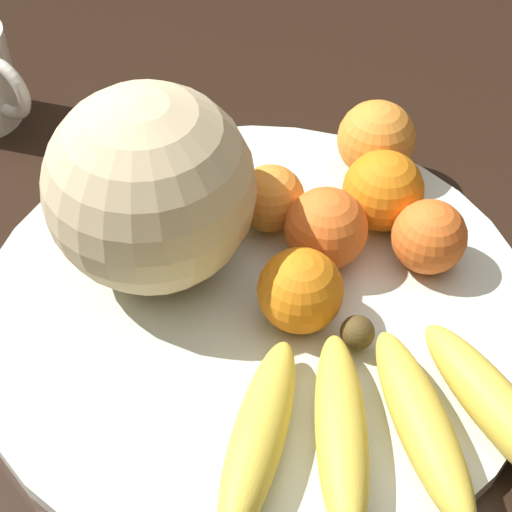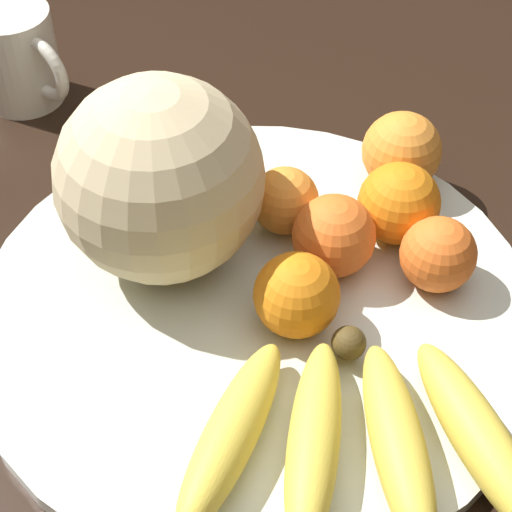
{
  "view_description": "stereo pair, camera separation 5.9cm",
  "coord_description": "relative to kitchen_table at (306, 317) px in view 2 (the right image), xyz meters",
  "views": [
    {
      "loc": [
        0.14,
        0.48,
        1.22
      ],
      "look_at": [
        0.05,
        0.06,
        0.77
      ],
      "focal_mm": 60.0,
      "sensor_mm": 36.0,
      "label": 1
    },
    {
      "loc": [
        0.08,
        0.48,
        1.22
      ],
      "look_at": [
        0.05,
        0.06,
        0.77
      ],
      "focal_mm": 60.0,
      "sensor_mm": 36.0,
      "label": 2
    }
  ],
  "objects": [
    {
      "name": "kitchen_table",
      "position": [
        0.0,
        0.0,
        0.0
      ],
      "size": [
        1.67,
        0.95,
        0.7
      ],
      "color": "black",
      "rests_on": "ground_plane"
    },
    {
      "name": "fruit_bowl",
      "position": [
        0.05,
        0.06,
        0.09
      ],
      "size": [
        0.44,
        0.44,
        0.01
      ],
      "color": "beige",
      "rests_on": "kitchen_table"
    },
    {
      "name": "melon",
      "position": [
        0.12,
        0.0,
        0.17
      ],
      "size": [
        0.16,
        0.16,
        0.16
      ],
      "color": "beige",
      "rests_on": "fruit_bowl"
    },
    {
      "name": "banana_bunch",
      "position": [
        -0.01,
        0.19,
        0.11
      ],
      "size": [
        0.25,
        0.18,
        0.04
      ],
      "rotation": [
        0.0,
        0.0,
        7.75
      ],
      "color": "#473819",
      "rests_on": "fruit_bowl"
    },
    {
      "name": "orange_front_left",
      "position": [
        0.02,
        0.08,
        0.13
      ],
      "size": [
        0.06,
        0.06,
        0.06
      ],
      "color": "orange",
      "rests_on": "fruit_bowl"
    },
    {
      "name": "orange_front_right",
      "position": [
        -0.09,
        -0.07,
        0.13
      ],
      "size": [
        0.07,
        0.07,
        0.07
      ],
      "color": "orange",
      "rests_on": "fruit_bowl"
    },
    {
      "name": "orange_mid_center",
      "position": [
        0.02,
        -0.02,
        0.12
      ],
      "size": [
        0.06,
        0.06,
        0.06
      ],
      "color": "orange",
      "rests_on": "fruit_bowl"
    },
    {
      "name": "orange_back_left",
      "position": [
        -0.09,
        0.05,
        0.12
      ],
      "size": [
        0.06,
        0.06,
        0.06
      ],
      "color": "orange",
      "rests_on": "fruit_bowl"
    },
    {
      "name": "orange_back_right",
      "position": [
        -0.01,
        0.02,
        0.13
      ],
      "size": [
        0.07,
        0.07,
        0.07
      ],
      "color": "orange",
      "rests_on": "fruit_bowl"
    },
    {
      "name": "orange_top_small",
      "position": [
        -0.07,
        -0.01,
        0.13
      ],
      "size": [
        0.07,
        0.07,
        0.07
      ],
      "color": "orange",
      "rests_on": "fruit_bowl"
    },
    {
      "name": "ceramic_mug",
      "position": [
        0.26,
        -0.24,
        0.13
      ],
      "size": [
        0.1,
        0.1,
        0.1
      ],
      "rotation": [
        0.0,
        0.0,
        2.33
      ],
      "color": "beige",
      "rests_on": "kitchen_table"
    }
  ]
}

